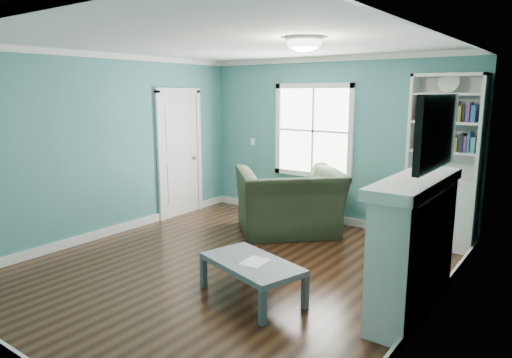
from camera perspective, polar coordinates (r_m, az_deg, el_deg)
The scene contains 13 objects.
floor at distance 5.54m, azimuth -3.25°, elevation -11.08°, with size 5.00×5.00×0.00m, color black.
room_walls at distance 5.16m, azimuth -3.44°, elevation 5.42°, with size 5.00×5.00×5.00m.
trim at distance 5.21m, azimuth -3.40°, elevation 1.64°, with size 4.50×5.00×2.60m.
window at distance 7.40m, azimuth 7.14°, elevation 5.99°, with size 1.40×0.06×1.50m.
bookshelf at distance 6.54m, azimuth 22.26°, elevation -0.04°, with size 0.90×0.35×2.31m.
fireplace at distance 4.56m, azimuth 19.25°, elevation -8.09°, with size 0.44×1.58×1.30m.
tv at distance 4.31m, azimuth 21.69°, elevation 5.51°, with size 0.06×1.10×0.65m, color black.
door at distance 7.74m, azimuth -9.51°, elevation 3.33°, with size 0.12×0.98×2.17m.
ceiling_fixture at distance 4.73m, azimuth 6.05°, elevation 16.62°, with size 0.38×0.38×0.15m.
light_switch at distance 8.07m, azimuth -0.39°, elevation 4.69°, with size 0.08×0.01×0.12m, color white.
recliner at distance 6.70m, azimuth 4.17°, elevation -1.51°, with size 1.46×0.95×1.27m, color black.
coffee_table at distance 4.69m, azimuth -0.53°, elevation -10.81°, with size 1.19×0.86×0.39m.
paper_sheet at distance 4.65m, azimuth -0.14°, elevation -10.32°, with size 0.22×0.29×0.00m, color white.
Camera 1 is at (3.27, -3.96, 2.07)m, focal length 32.00 mm.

